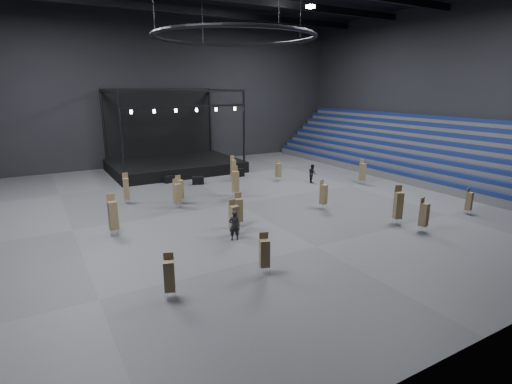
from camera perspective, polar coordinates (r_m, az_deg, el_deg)
floor at (r=33.09m, az=-2.79°, el=-1.73°), size 50.00×50.00×0.00m
wall_back at (r=51.32m, az=-14.07°, el=13.93°), size 50.00×0.20×18.00m
wall_right at (r=48.51m, az=25.09°, el=12.98°), size 0.20×42.00×18.00m
bleachers_right at (r=47.48m, az=22.68°, el=4.36°), size 7.20×40.00×6.40m
stage at (r=47.44m, az=-11.87°, el=4.84°), size 14.00×10.00×9.20m
truss_ring at (r=31.92m, az=-3.10°, el=21.25°), size 12.30×12.30×5.15m
flight_case_left at (r=41.31m, az=-12.31°, el=1.79°), size 1.16×0.90×0.69m
flight_case_mid at (r=40.10m, az=-8.29°, el=1.64°), size 1.27×0.93×0.76m
flight_case_right at (r=43.06m, az=-2.57°, el=2.75°), size 1.33×0.76×0.85m
chair_stack_0 at (r=33.60m, az=-10.86°, el=0.47°), size 0.61×0.61×2.35m
chair_stack_1 at (r=40.87m, az=14.96°, el=2.87°), size 0.54×0.54×2.54m
chair_stack_2 at (r=27.36m, az=-19.76°, el=-3.07°), size 0.55×0.55×2.77m
chair_stack_3 at (r=41.21m, az=3.21°, el=3.19°), size 0.46×0.46×2.15m
chair_stack_4 at (r=18.86m, az=-12.29°, el=-11.52°), size 0.61×0.61×2.19m
chair_stack_5 at (r=41.37m, az=-3.28°, el=3.49°), size 0.46×0.46×2.57m
chair_stack_6 at (r=34.18m, az=28.15°, el=-1.11°), size 0.50×0.50×2.04m
chair_stack_7 at (r=31.94m, az=9.62°, el=-0.25°), size 0.62×0.62×2.36m
chair_stack_8 at (r=35.00m, az=-2.95°, el=1.60°), size 0.65×0.65×2.74m
chair_stack_9 at (r=27.44m, az=-2.48°, el=-2.50°), size 0.59×0.59×2.41m
chair_stack_10 at (r=29.63m, az=19.66°, el=-1.71°), size 0.68×0.68×2.80m
chair_stack_11 at (r=25.89m, az=-3.16°, el=-3.57°), size 0.55×0.55×2.38m
chair_stack_12 at (r=32.31m, az=-11.18°, el=-0.12°), size 0.61×0.61×2.37m
chair_stack_13 at (r=20.73m, az=1.22°, el=-8.61°), size 0.63×0.63×2.21m
chair_stack_14 at (r=34.62m, az=-18.06°, el=0.52°), size 0.52×0.52×2.57m
chair_stack_15 at (r=28.76m, az=22.87°, el=-2.92°), size 0.60×0.60×2.34m
man_center at (r=25.22m, az=-3.12°, el=-4.79°), size 0.78×0.58×1.92m
crew_member at (r=40.74m, az=8.06°, el=2.66°), size 1.00×1.11×1.88m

